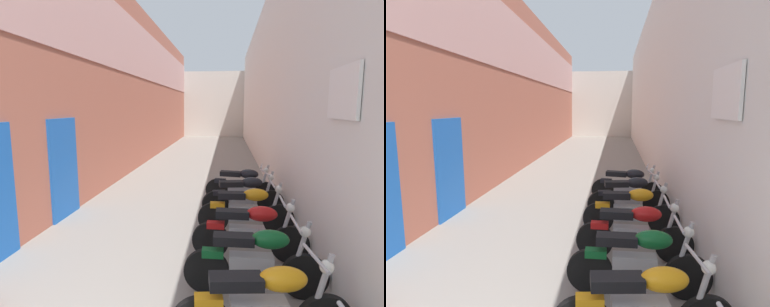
% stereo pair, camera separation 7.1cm
% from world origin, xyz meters
% --- Properties ---
extents(ground_plane, '(41.08, 41.08, 0.00)m').
position_xyz_m(ground_plane, '(0.00, 10.54, 0.00)').
color(ground_plane, gray).
extents(building_left, '(0.45, 25.08, 6.51)m').
position_xyz_m(building_left, '(-2.65, 12.48, 3.29)').
color(building_left, '#B76651').
rests_on(building_left, ground).
extents(building_right, '(0.45, 25.08, 6.35)m').
position_xyz_m(building_right, '(2.66, 12.54, 3.17)').
color(building_right, silver).
rests_on(building_right, ground).
extents(building_far_end, '(7.92, 2.00, 5.33)m').
position_xyz_m(building_far_end, '(0.00, 26.08, 2.67)').
color(building_far_end, beige).
rests_on(building_far_end, ground).
extents(motorcycle_second, '(1.84, 0.58, 1.04)m').
position_xyz_m(motorcycle_second, '(1.52, 2.11, 0.50)').
color(motorcycle_second, black).
rests_on(motorcycle_second, ground).
extents(motorcycle_third, '(1.85, 0.58, 1.04)m').
position_xyz_m(motorcycle_third, '(1.52, 3.05, 0.50)').
color(motorcycle_third, black).
rests_on(motorcycle_third, ground).
extents(motorcycle_fourth, '(1.85, 0.58, 1.04)m').
position_xyz_m(motorcycle_fourth, '(1.52, 4.00, 0.50)').
color(motorcycle_fourth, black).
rests_on(motorcycle_fourth, ground).
extents(motorcycle_fifth, '(1.85, 0.58, 1.04)m').
position_xyz_m(motorcycle_fifth, '(1.52, 5.07, 0.50)').
color(motorcycle_fifth, black).
rests_on(motorcycle_fifth, ground).
extents(motorcycle_sixth, '(1.84, 0.58, 1.04)m').
position_xyz_m(motorcycle_sixth, '(1.52, 6.02, 0.50)').
color(motorcycle_sixth, black).
rests_on(motorcycle_sixth, ground).
extents(motorcycle_seventh, '(1.84, 0.58, 1.04)m').
position_xyz_m(motorcycle_seventh, '(1.52, 6.97, 0.50)').
color(motorcycle_seventh, black).
rests_on(motorcycle_seventh, ground).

